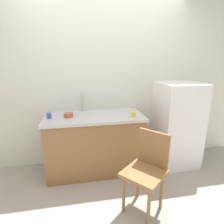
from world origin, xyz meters
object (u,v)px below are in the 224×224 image
object	(u,v)px
chair	(147,168)
cup_yellow	(133,114)
refrigerator	(177,124)
terracotta_bowl	(68,115)
cup_blue	(49,116)

from	to	relation	value
chair	cup_yellow	size ratio (longest dim) A/B	12.51
refrigerator	cup_yellow	world-z (taller)	refrigerator
refrigerator	chair	distance (m)	1.17
chair	terracotta_bowl	distance (m)	1.24
chair	terracotta_bowl	xyz separation A→B (m)	(-0.84, 0.83, 0.40)
refrigerator	cup_blue	xyz separation A→B (m)	(-1.89, -0.01, 0.26)
cup_yellow	cup_blue	bearing A→B (deg)	173.05
terracotta_bowl	chair	bearing A→B (deg)	-44.86
refrigerator	chair	world-z (taller)	refrigerator
cup_blue	cup_yellow	world-z (taller)	cup_blue
refrigerator	chair	xyz separation A→B (m)	(-0.80, -0.84, -0.15)
chair	cup_blue	size ratio (longest dim) A/B	12.18
refrigerator	terracotta_bowl	xyz separation A→B (m)	(-1.64, -0.01, 0.25)
refrigerator	cup_yellow	xyz separation A→B (m)	(-0.76, -0.15, 0.26)
terracotta_bowl	cup_blue	distance (m)	0.25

